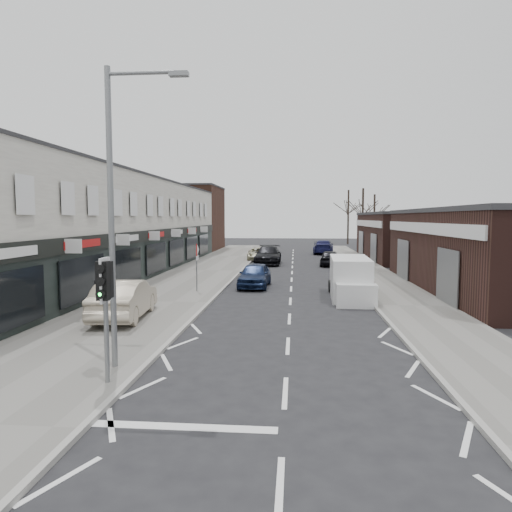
% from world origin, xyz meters
% --- Properties ---
extents(ground, '(160.00, 160.00, 0.00)m').
position_xyz_m(ground, '(0.00, 0.00, 0.00)').
color(ground, black).
rests_on(ground, ground).
extents(pavement_left, '(5.50, 64.00, 0.12)m').
position_xyz_m(pavement_left, '(-6.75, 22.00, 0.06)').
color(pavement_left, slate).
rests_on(pavement_left, ground).
extents(pavement_right, '(3.50, 64.00, 0.12)m').
position_xyz_m(pavement_right, '(5.75, 22.00, 0.06)').
color(pavement_right, slate).
rests_on(pavement_right, ground).
extents(shop_terrace_left, '(8.00, 41.00, 7.10)m').
position_xyz_m(shop_terrace_left, '(-13.50, 19.50, 3.55)').
color(shop_terrace_left, silver).
rests_on(shop_terrace_left, ground).
extents(brick_block_far, '(8.00, 10.00, 8.00)m').
position_xyz_m(brick_block_far, '(-13.50, 45.00, 4.00)').
color(brick_block_far, '#46291E').
rests_on(brick_block_far, ground).
extents(right_unit_far, '(10.00, 16.00, 4.50)m').
position_xyz_m(right_unit_far, '(12.50, 34.00, 2.25)').
color(right_unit_far, '#351C18').
rests_on(right_unit_far, ground).
extents(tree_far_a, '(3.60, 3.60, 8.00)m').
position_xyz_m(tree_far_a, '(9.00, 48.00, 0.00)').
color(tree_far_a, '#382D26').
rests_on(tree_far_a, ground).
extents(tree_far_b, '(3.60, 3.60, 7.50)m').
position_xyz_m(tree_far_b, '(11.50, 54.00, 0.00)').
color(tree_far_b, '#382D26').
rests_on(tree_far_b, ground).
extents(tree_far_c, '(3.60, 3.60, 8.50)m').
position_xyz_m(tree_far_c, '(8.50, 60.00, 0.00)').
color(tree_far_c, '#382D26').
rests_on(tree_far_c, ground).
extents(traffic_light, '(0.28, 0.60, 3.10)m').
position_xyz_m(traffic_light, '(-4.40, -2.02, 2.41)').
color(traffic_light, slate).
rests_on(traffic_light, pavement_left).
extents(street_lamp, '(2.23, 0.22, 8.00)m').
position_xyz_m(street_lamp, '(-4.53, -0.80, 4.62)').
color(street_lamp, slate).
rests_on(street_lamp, pavement_left).
extents(warning_sign, '(0.12, 0.80, 2.70)m').
position_xyz_m(warning_sign, '(-5.16, 12.00, 2.20)').
color(warning_sign, slate).
rests_on(warning_sign, pavement_left).
extents(white_van, '(2.11, 5.51, 2.12)m').
position_xyz_m(white_van, '(3.08, 11.17, 1.00)').
color(white_van, white).
rests_on(white_van, ground).
extents(sedan_on_pavement, '(2.13, 4.94, 1.58)m').
position_xyz_m(sedan_on_pavement, '(-6.66, 5.07, 0.91)').
color(sedan_on_pavement, '#B3A68F').
rests_on(sedan_on_pavement, pavement_left).
extents(pedestrian, '(0.59, 0.43, 1.51)m').
position_xyz_m(pedestrian, '(-8.12, 5.82, 0.87)').
color(pedestrian, black).
rests_on(pedestrian, pavement_left).
extents(parked_car_left_a, '(1.90, 4.35, 1.46)m').
position_xyz_m(parked_car_left_a, '(-2.20, 14.55, 0.73)').
color(parked_car_left_a, '#162344').
rests_on(parked_car_left_a, ground).
extents(parked_car_left_b, '(2.28, 5.61, 1.63)m').
position_xyz_m(parked_car_left_b, '(-2.20, 28.22, 0.81)').
color(parked_car_left_b, black).
rests_on(parked_car_left_b, ground).
extents(parked_car_left_c, '(2.32, 4.54, 1.23)m').
position_xyz_m(parked_car_left_c, '(-3.40, 31.78, 0.61)').
color(parked_car_left_c, '#BCB796').
rests_on(parked_car_left_c, ground).
extents(parked_car_right_a, '(1.64, 4.12, 1.33)m').
position_xyz_m(parked_car_right_a, '(3.50, 17.23, 0.67)').
color(parked_car_right_a, silver).
rests_on(parked_car_right_a, ground).
extents(parked_car_right_b, '(2.02, 4.16, 1.37)m').
position_xyz_m(parked_car_right_b, '(3.24, 27.32, 0.68)').
color(parked_car_right_b, black).
rests_on(parked_car_right_b, ground).
extents(parked_car_right_c, '(2.69, 5.64, 1.59)m').
position_xyz_m(parked_car_right_c, '(3.50, 40.61, 0.79)').
color(parked_car_right_c, '#151743').
rests_on(parked_car_right_c, ground).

